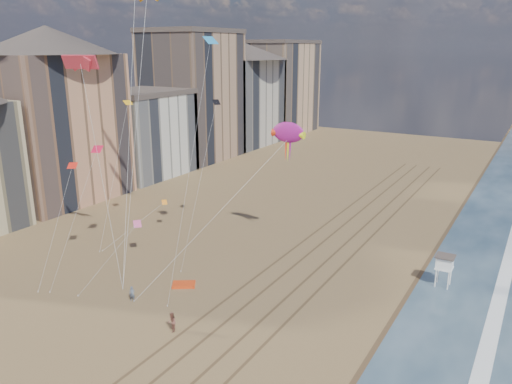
% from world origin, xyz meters
% --- Properties ---
extents(wet_sand, '(260.00, 260.00, 0.00)m').
position_xyz_m(wet_sand, '(19.00, 40.00, 0.00)').
color(wet_sand, '#42301E').
rests_on(wet_sand, ground).
extents(foam, '(260.00, 260.00, 0.00)m').
position_xyz_m(foam, '(23.20, 40.00, 0.00)').
color(foam, white).
rests_on(foam, ground).
extents(tracks, '(7.68, 120.00, 0.01)m').
position_xyz_m(tracks, '(2.55, 30.00, 0.01)').
color(tracks, brown).
rests_on(tracks, ground).
extents(buildings, '(34.72, 131.35, 29.00)m').
position_xyz_m(buildings, '(-45.73, 65.59, 13.55)').
color(buildings, '#C6B284').
rests_on(buildings, ground).
extents(lifeguard_stand, '(1.96, 1.96, 3.54)m').
position_xyz_m(lifeguard_stand, '(17.47, 32.83, 2.73)').
color(lifeguard_stand, white).
rests_on(lifeguard_stand, ground).
extents(grounded_kite, '(2.92, 2.66, 0.28)m').
position_xyz_m(grounded_kite, '(-6.92, 18.44, 0.14)').
color(grounded_kite, '#ED4113').
rests_on(grounded_kite, ground).
extents(show_kite, '(5.53, 11.13, 26.33)m').
position_xyz_m(show_kite, '(-2.48, 34.28, 14.97)').
color(show_kite, '#A01882').
rests_on(show_kite, ground).
extents(kite_flyer_a, '(0.69, 0.62, 1.58)m').
position_xyz_m(kite_flyer_a, '(-9.38, 13.11, 0.79)').
color(kite_flyer_a, slate).
rests_on(kite_flyer_a, ground).
extents(kite_flyer_b, '(1.12, 1.17, 1.90)m').
position_xyz_m(kite_flyer_b, '(-2.15, 10.72, 0.95)').
color(kite_flyer_b, brown).
rests_on(kite_flyer_b, ground).
extents(small_kites, '(16.83, 17.07, 22.45)m').
position_xyz_m(small_kites, '(-15.82, 23.21, 15.29)').
color(small_kites, red).
rests_on(small_kites, ground).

